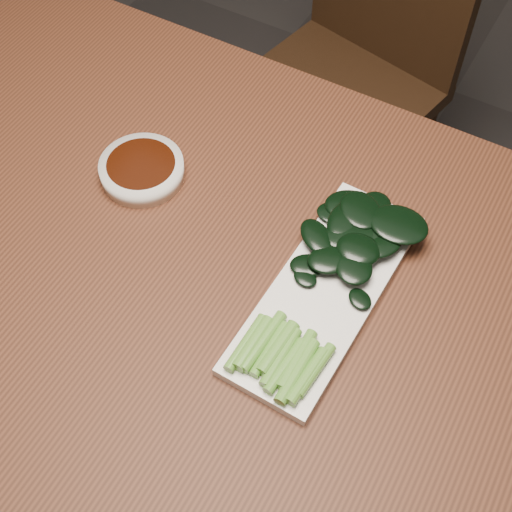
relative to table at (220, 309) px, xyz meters
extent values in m
plane|color=#2E2B2B|center=(0.00, 0.00, -0.68)|extent=(6.00, 6.00, 0.00)
cube|color=#4D2616|center=(0.00, 0.00, 0.05)|extent=(1.40, 0.80, 0.04)
cylinder|color=#4D2616|center=(-0.64, 0.34, -0.32)|extent=(0.05, 0.05, 0.71)
cube|color=black|center=(-0.14, 0.69, -0.25)|extent=(0.45, 0.45, 0.04)
cylinder|color=black|center=(-0.33, 0.57, -0.47)|extent=(0.04, 0.04, 0.41)
cylinder|color=black|center=(-0.02, 0.50, -0.47)|extent=(0.04, 0.04, 0.41)
cylinder|color=black|center=(-0.26, 0.88, -0.47)|extent=(0.04, 0.04, 0.41)
cylinder|color=black|center=(0.05, 0.81, -0.47)|extent=(0.04, 0.04, 0.41)
cylinder|color=white|center=(-0.18, 0.10, 0.08)|extent=(0.12, 0.12, 0.03)
cylinder|color=#331004|center=(-0.18, 0.10, 0.10)|extent=(0.10, 0.10, 0.00)
cube|color=white|center=(0.13, 0.05, 0.08)|extent=(0.13, 0.33, 0.01)
cylinder|color=#609E36|center=(0.08, -0.07, 0.09)|extent=(0.01, 0.08, 0.01)
cylinder|color=#609E36|center=(0.09, -0.07, 0.09)|extent=(0.02, 0.07, 0.02)
cylinder|color=#609E36|center=(0.10, -0.06, 0.09)|extent=(0.02, 0.09, 0.01)
cylinder|color=#609E36|center=(0.11, -0.06, 0.09)|extent=(0.01, 0.08, 0.01)
cylinder|color=#609E36|center=(0.12, -0.06, 0.09)|extent=(0.02, 0.07, 0.02)
cylinder|color=#609E36|center=(0.12, -0.06, 0.09)|extent=(0.01, 0.08, 0.01)
cylinder|color=#609E36|center=(0.13, -0.07, 0.09)|extent=(0.02, 0.08, 0.01)
cylinder|color=#609E36|center=(0.14, -0.06, 0.09)|extent=(0.02, 0.08, 0.01)
cylinder|color=#609E36|center=(0.15, -0.07, 0.09)|extent=(0.02, 0.09, 0.02)
cylinder|color=#609E36|center=(0.16, -0.07, 0.09)|extent=(0.02, 0.08, 0.01)
cylinder|color=#609E36|center=(0.17, -0.06, 0.09)|extent=(0.02, 0.07, 0.01)
ellipsoid|color=black|center=(0.10, 0.18, 0.09)|extent=(0.08, 0.08, 0.01)
ellipsoid|color=black|center=(0.12, 0.17, 0.10)|extent=(0.08, 0.08, 0.01)
ellipsoid|color=black|center=(0.09, 0.10, 0.10)|extent=(0.07, 0.07, 0.01)
ellipsoid|color=black|center=(0.13, 0.19, 0.10)|extent=(0.05, 0.05, 0.01)
ellipsoid|color=black|center=(0.17, 0.13, 0.10)|extent=(0.05, 0.06, 0.01)
ellipsoid|color=black|center=(0.15, 0.16, 0.09)|extent=(0.08, 0.08, 0.01)
ellipsoid|color=black|center=(0.14, 0.17, 0.09)|extent=(0.04, 0.04, 0.01)
ellipsoid|color=black|center=(0.17, 0.17, 0.11)|extent=(0.08, 0.07, 0.01)
ellipsoid|color=black|center=(0.14, 0.11, 0.10)|extent=(0.06, 0.05, 0.01)
ellipsoid|color=black|center=(0.15, 0.16, 0.10)|extent=(0.09, 0.10, 0.02)
ellipsoid|color=black|center=(0.12, 0.13, 0.10)|extent=(0.09, 0.09, 0.01)
ellipsoid|color=black|center=(0.12, 0.15, 0.10)|extent=(0.06, 0.07, 0.01)
ellipsoid|color=black|center=(0.13, 0.17, 0.10)|extent=(0.06, 0.06, 0.01)
ellipsoid|color=black|center=(0.13, 0.10, 0.09)|extent=(0.05, 0.05, 0.01)
ellipsoid|color=black|center=(0.09, 0.16, 0.09)|extent=(0.07, 0.06, 0.01)
ellipsoid|color=black|center=(0.15, 0.08, 0.10)|extent=(0.07, 0.07, 0.01)
ellipsoid|color=black|center=(0.11, 0.08, 0.10)|extent=(0.07, 0.07, 0.01)
ellipsoid|color=black|center=(0.11, 0.15, 0.10)|extent=(0.05, 0.07, 0.01)
ellipsoid|color=black|center=(0.09, 0.06, 0.09)|extent=(0.05, 0.05, 0.01)
ellipsoid|color=black|center=(0.17, 0.05, 0.09)|extent=(0.04, 0.04, 0.01)
ellipsoid|color=black|center=(0.10, 0.05, 0.09)|extent=(0.04, 0.03, 0.01)
ellipsoid|color=black|center=(0.10, 0.07, 0.09)|extent=(0.06, 0.05, 0.01)
camera|label=1|loc=(0.28, -0.40, 0.83)|focal=50.00mm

